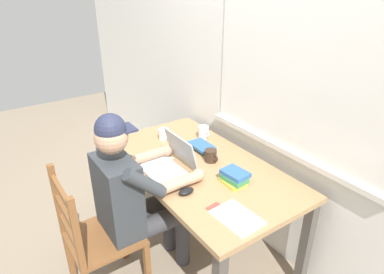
{
  "coord_description": "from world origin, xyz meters",
  "views": [
    {
      "loc": [
        1.61,
        -1.16,
        1.91
      ],
      "look_at": [
        -0.01,
        -0.05,
        0.95
      ],
      "focal_mm": 31.52,
      "sensor_mm": 36.0,
      "label": 1
    }
  ],
  "objects_px": {
    "desk": "(198,175)",
    "book_stack_main": "(234,177)",
    "computer_mouse": "(186,191)",
    "landscape_photo_print": "(219,211)",
    "coffee_mug_spare": "(164,134)",
    "wooden_chair": "(95,239)",
    "book_stack_side": "(202,147)",
    "seated_person": "(134,193)",
    "coffee_mug_white": "(204,132)",
    "coffee_mug_dark": "(211,156)",
    "laptop": "(170,162)"
  },
  "relations": [
    {
      "from": "book_stack_side",
      "to": "landscape_photo_print",
      "type": "relative_size",
      "value": 1.55
    },
    {
      "from": "wooden_chair",
      "to": "book_stack_side",
      "type": "distance_m",
      "value": 0.97
    },
    {
      "from": "book_stack_main",
      "to": "landscape_photo_print",
      "type": "xyz_separation_m",
      "value": [
        0.16,
        -0.25,
        -0.04
      ]
    },
    {
      "from": "computer_mouse",
      "to": "coffee_mug_dark",
      "type": "bearing_deg",
      "value": 122.36
    },
    {
      "from": "wooden_chair",
      "to": "computer_mouse",
      "type": "height_order",
      "value": "wooden_chair"
    },
    {
      "from": "seated_person",
      "to": "book_stack_side",
      "type": "xyz_separation_m",
      "value": [
        -0.14,
        0.63,
        0.08
      ]
    },
    {
      "from": "desk",
      "to": "coffee_mug_spare",
      "type": "xyz_separation_m",
      "value": [
        -0.47,
        0.0,
        0.13
      ]
    },
    {
      "from": "coffee_mug_spare",
      "to": "landscape_photo_print",
      "type": "distance_m",
      "value": 0.96
    },
    {
      "from": "laptop",
      "to": "landscape_photo_print",
      "type": "distance_m",
      "value": 0.53
    },
    {
      "from": "computer_mouse",
      "to": "book_stack_main",
      "type": "distance_m",
      "value": 0.32
    },
    {
      "from": "desk",
      "to": "seated_person",
      "type": "height_order",
      "value": "seated_person"
    },
    {
      "from": "computer_mouse",
      "to": "coffee_mug_dark",
      "type": "height_order",
      "value": "coffee_mug_dark"
    },
    {
      "from": "wooden_chair",
      "to": "laptop",
      "type": "relative_size",
      "value": 2.8
    },
    {
      "from": "computer_mouse",
      "to": "coffee_mug_spare",
      "type": "height_order",
      "value": "coffee_mug_spare"
    },
    {
      "from": "wooden_chair",
      "to": "coffee_mug_white",
      "type": "relative_size",
      "value": 7.93
    },
    {
      "from": "desk",
      "to": "coffee_mug_spare",
      "type": "height_order",
      "value": "coffee_mug_spare"
    },
    {
      "from": "seated_person",
      "to": "coffee_mug_white",
      "type": "relative_size",
      "value": 10.54
    },
    {
      "from": "coffee_mug_spare",
      "to": "book_stack_main",
      "type": "bearing_deg",
      "value": 3.73
    },
    {
      "from": "book_stack_side",
      "to": "landscape_photo_print",
      "type": "bearing_deg",
      "value": -28.55
    },
    {
      "from": "coffee_mug_dark",
      "to": "book_stack_side",
      "type": "relative_size",
      "value": 0.6
    },
    {
      "from": "desk",
      "to": "book_stack_side",
      "type": "height_order",
      "value": "book_stack_side"
    },
    {
      "from": "coffee_mug_dark",
      "to": "computer_mouse",
      "type": "bearing_deg",
      "value": -57.64
    },
    {
      "from": "coffee_mug_spare",
      "to": "wooden_chair",
      "type": "bearing_deg",
      "value": -59.49
    },
    {
      "from": "laptop",
      "to": "coffee_mug_dark",
      "type": "xyz_separation_m",
      "value": [
        0.07,
        0.28,
        -0.01
      ]
    },
    {
      "from": "desk",
      "to": "computer_mouse",
      "type": "height_order",
      "value": "computer_mouse"
    },
    {
      "from": "wooden_chair",
      "to": "book_stack_side",
      "type": "bearing_deg",
      "value": 98.83
    },
    {
      "from": "computer_mouse",
      "to": "book_stack_main",
      "type": "relative_size",
      "value": 0.57
    },
    {
      "from": "seated_person",
      "to": "computer_mouse",
      "type": "height_order",
      "value": "seated_person"
    },
    {
      "from": "computer_mouse",
      "to": "landscape_photo_print",
      "type": "height_order",
      "value": "computer_mouse"
    },
    {
      "from": "wooden_chair",
      "to": "coffee_mug_spare",
      "type": "xyz_separation_m",
      "value": [
        -0.45,
        0.76,
        0.32
      ]
    },
    {
      "from": "desk",
      "to": "coffee_mug_dark",
      "type": "distance_m",
      "value": 0.16
    },
    {
      "from": "coffee_mug_white",
      "to": "book_stack_side",
      "type": "bearing_deg",
      "value": -38.98
    },
    {
      "from": "seated_person",
      "to": "coffee_mug_white",
      "type": "xyz_separation_m",
      "value": [
        -0.29,
        0.75,
        0.11
      ]
    },
    {
      "from": "coffee_mug_white",
      "to": "book_stack_side",
      "type": "distance_m",
      "value": 0.19
    },
    {
      "from": "coffee_mug_white",
      "to": "landscape_photo_print",
      "type": "height_order",
      "value": "coffee_mug_white"
    },
    {
      "from": "book_stack_main",
      "to": "wooden_chair",
      "type": "bearing_deg",
      "value": -112.12
    },
    {
      "from": "desk",
      "to": "book_stack_main",
      "type": "distance_m",
      "value": 0.34
    },
    {
      "from": "wooden_chair",
      "to": "book_stack_side",
      "type": "relative_size",
      "value": 4.58
    },
    {
      "from": "book_stack_side",
      "to": "laptop",
      "type": "bearing_deg",
      "value": -72.76
    },
    {
      "from": "coffee_mug_white",
      "to": "landscape_photo_print",
      "type": "bearing_deg",
      "value": -30.75
    },
    {
      "from": "seated_person",
      "to": "book_stack_main",
      "type": "xyz_separation_m",
      "value": [
        0.33,
        0.53,
        0.1
      ]
    },
    {
      "from": "seated_person",
      "to": "wooden_chair",
      "type": "height_order",
      "value": "seated_person"
    },
    {
      "from": "seated_person",
      "to": "coffee_mug_spare",
      "type": "relative_size",
      "value": 10.54
    },
    {
      "from": "computer_mouse",
      "to": "desk",
      "type": "bearing_deg",
      "value": 132.46
    },
    {
      "from": "wooden_chair",
      "to": "coffee_mug_white",
      "type": "bearing_deg",
      "value": 105.78
    },
    {
      "from": "desk",
      "to": "coffee_mug_spare",
      "type": "relative_size",
      "value": 12.58
    },
    {
      "from": "book_stack_main",
      "to": "coffee_mug_spare",
      "type": "bearing_deg",
      "value": -176.27
    },
    {
      "from": "book_stack_side",
      "to": "landscape_photo_print",
      "type": "xyz_separation_m",
      "value": [
        0.63,
        -0.34,
        -0.02
      ]
    },
    {
      "from": "laptop",
      "to": "book_stack_side",
      "type": "xyz_separation_m",
      "value": [
        -0.1,
        0.34,
        -0.03
      ]
    },
    {
      "from": "seated_person",
      "to": "coffee_mug_spare",
      "type": "height_order",
      "value": "seated_person"
    }
  ]
}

